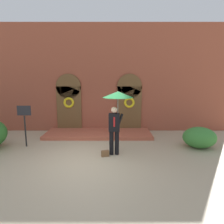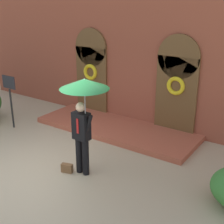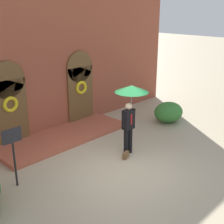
# 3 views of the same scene
# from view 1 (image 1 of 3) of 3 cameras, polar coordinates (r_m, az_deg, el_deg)

# --- Properties ---
(ground_plane) EXTENTS (80.00, 80.00, 0.00)m
(ground_plane) POSITION_cam_1_polar(r_m,az_deg,el_deg) (7.22, -5.53, -13.40)
(ground_plane) COLOR tan
(building_facade) EXTENTS (14.00, 2.30, 5.60)m
(building_facade) POSITION_cam_1_polar(r_m,az_deg,el_deg) (10.79, -3.61, 8.86)
(building_facade) COLOR brown
(building_facade) RESTS_ON ground
(person_with_umbrella) EXTENTS (1.10, 1.10, 2.36)m
(person_with_umbrella) POSITION_cam_1_polar(r_m,az_deg,el_deg) (7.17, 1.49, 2.36)
(person_with_umbrella) COLOR black
(person_with_umbrella) RESTS_ON ground
(handbag) EXTENTS (0.30, 0.19, 0.22)m
(handbag) POSITION_cam_1_polar(r_m,az_deg,el_deg) (7.43, -1.92, -11.76)
(handbag) COLOR brown
(handbag) RESTS_ON ground
(sign_post) EXTENTS (0.56, 0.06, 1.72)m
(sign_post) POSITION_cam_1_polar(r_m,az_deg,el_deg) (8.94, -23.64, -1.87)
(sign_post) COLOR black
(sign_post) RESTS_ON ground
(shrub_right) EXTENTS (1.35, 1.14, 0.85)m
(shrub_right) POSITION_cam_1_polar(r_m,az_deg,el_deg) (8.99, 23.78, -6.65)
(shrub_right) COLOR #387A33
(shrub_right) RESTS_ON ground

